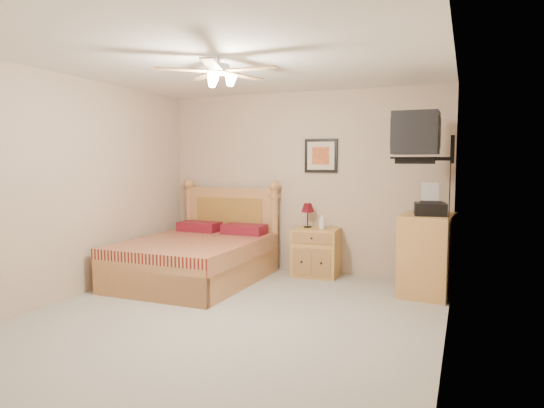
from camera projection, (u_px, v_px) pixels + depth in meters
The scene contains 17 objects.
floor at pixel (230, 317), 4.80m from camera, with size 4.50×4.50×0.00m, color gray.
ceiling at pixel (228, 60), 4.58m from camera, with size 4.00×4.50×0.04m, color white.
wall_back at pixel (303, 182), 6.77m from camera, with size 4.00×0.04×2.50m, color tan.
wall_front at pixel (40, 215), 2.61m from camera, with size 4.00×0.04×2.50m, color tan.
wall_left at pixel (70, 187), 5.44m from camera, with size 0.04×4.50×2.50m, color tan.
wall_right at pixel (449, 197), 3.95m from camera, with size 0.04×4.50×2.50m, color tan.
bed at pixel (194, 232), 6.18m from camera, with size 1.51×1.99×1.29m, color #AB6F48, non-canonical shape.
nightstand at pixel (316, 252), 6.52m from camera, with size 0.60×0.45×0.65m, color #C38C42.
table_lamp at pixel (308, 215), 6.58m from camera, with size 0.18×0.18×0.33m, color #5D0B17, non-canonical shape.
lotion_bottle at pixel (322, 221), 6.40m from camera, with size 0.08×0.08×0.22m, color white.
framed_picture at pixel (321, 156), 6.62m from camera, with size 0.46×0.04×0.46m, color black.
dresser at pixel (427, 254), 5.63m from camera, with size 0.55×0.79×0.93m, color #BA7C3C.
fax_machine at pixel (430, 199), 5.48m from camera, with size 0.35×0.37×0.37m, color black, non-canonical shape.
magazine_lower at pixel (428, 211), 5.81m from camera, with size 0.21×0.28×0.03m, color #B6AA94.
magazine_upper at pixel (429, 210), 5.79m from camera, with size 0.17×0.24×0.02m, color tan.
wall_tv at pixel (430, 137), 5.23m from camera, with size 0.56×0.46×0.58m, color black, non-canonical shape.
ceiling_fan at pixel (219, 71), 4.41m from camera, with size 1.14×1.14×0.28m, color silver, non-canonical shape.
Camera 1 is at (2.13, -4.19, 1.54)m, focal length 32.00 mm.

